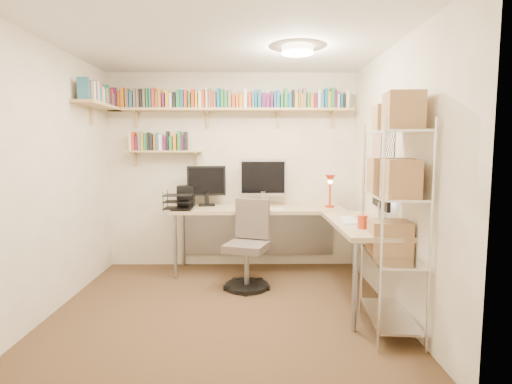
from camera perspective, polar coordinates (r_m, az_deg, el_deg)
ground at (r=4.01m, az=-4.52°, el=-16.24°), size 3.20×3.20×0.00m
room_shell at (r=3.71m, az=-4.64°, el=6.47°), size 3.24×3.04×2.52m
wall_shelves at (r=5.07m, az=-8.55°, el=11.71°), size 3.12×1.09×0.80m
corner_desk at (r=4.68m, az=2.32°, el=-2.79°), size 2.49×2.07×1.41m
office_chair at (r=4.46m, az=-1.09°, el=-8.39°), size 0.55×0.55×0.97m
wire_rack at (r=3.44m, az=19.09°, el=1.40°), size 0.43×0.79×1.95m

